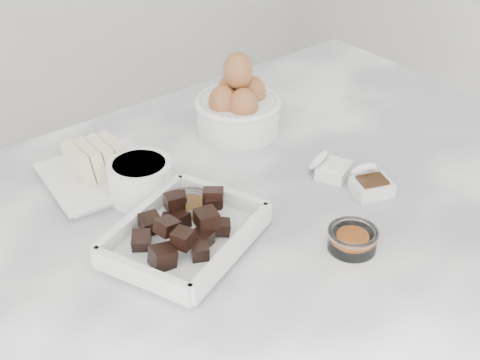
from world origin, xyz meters
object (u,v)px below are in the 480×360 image
Objects in this scene: vanilla_spoon at (370,182)px; butter_plate at (99,168)px; sugar_ramekin at (140,178)px; salt_spoon at (330,167)px; chocolate_dish at (185,231)px; egg_bowl at (238,106)px; honey_bowl at (190,207)px; zest_bowl at (353,238)px.

butter_plate is at bearing 137.60° from vanilla_spoon.
salt_spoon is (0.26, -0.13, -0.02)m from sugar_ramekin.
butter_plate is 0.08m from sugar_ramekin.
chocolate_dish is 0.33m from egg_bowl.
butter_plate is at bearing 93.21° from chocolate_dish.
sugar_ramekin is 0.64× the size of egg_bowl.
vanilla_spoon is (0.04, -0.27, -0.03)m from egg_bowl.
honey_bowl is (0.06, -0.16, -0.01)m from butter_plate.
vanilla_spoon reaches higher than honey_bowl.
egg_bowl reaches higher than vanilla_spoon.
zest_bowl is at bearing -147.12° from vanilla_spoon.
egg_bowl is 1.85× the size of vanilla_spoon.
egg_bowl is at bearing 96.00° from salt_spoon.
salt_spoon is (0.29, -0.21, -0.01)m from butter_plate.
sugar_ramekin is 0.29m from salt_spoon.
chocolate_dish reaches higher than zest_bowl.
butter_plate is at bearing 143.98° from salt_spoon.
egg_bowl is at bearing 36.35° from honey_bowl.
sugar_ramekin reaches higher than honey_bowl.
chocolate_dish is at bearing -86.79° from butter_plate.
butter_plate is at bearing 110.70° from sugar_ramekin.
vanilla_spoon reaches higher than zest_bowl.
zest_bowl is 0.86× the size of vanilla_spoon.
vanilla_spoon is (0.29, -0.07, -0.01)m from chocolate_dish.
egg_bowl is 2.17× the size of zest_bowl.
egg_bowl is at bearing 38.95° from chocolate_dish.
zest_bowl is 0.18m from salt_spoon.
salt_spoon is (-0.02, 0.07, -0.00)m from vanilla_spoon.
chocolate_dish is 0.21m from butter_plate.
salt_spoon is at bearing -11.64° from honey_bowl.
butter_plate reaches higher than vanilla_spoon.
egg_bowl reaches higher than chocolate_dish.
butter_plate is 0.35m from salt_spoon.
sugar_ramekin is at bearing 152.54° from salt_spoon.
egg_bowl reaches higher than sugar_ramekin.
sugar_ramekin is at bearing 83.29° from chocolate_dish.
vanilla_spoon is at bearing -82.22° from egg_bowl.
sugar_ramekin reaches higher than salt_spoon.
butter_plate reaches higher than sugar_ramekin.
chocolate_dish is 3.64× the size of zest_bowl.
egg_bowl is at bearing 97.78° from vanilla_spoon.
vanilla_spoon is at bearing -76.98° from salt_spoon.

